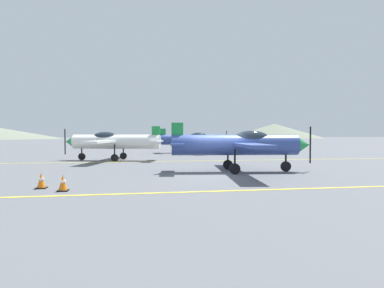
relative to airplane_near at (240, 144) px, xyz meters
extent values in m
plane|color=#54565B|center=(-1.29, -0.84, -1.45)|extent=(400.00, 400.00, 0.00)
cube|color=yellow|center=(-1.29, -5.50, -1.45)|extent=(80.00, 0.16, 0.01)
cube|color=yellow|center=(-1.29, 7.12, -1.45)|extent=(80.00, 0.16, 0.01)
cylinder|color=#33478C|center=(-0.29, 0.03, -0.04)|extent=(6.71, 1.82, 1.07)
cone|color=#1E8C3F|center=(3.34, -0.38, -0.04)|extent=(0.78, 0.98, 0.91)
cube|color=black|center=(3.73, -0.43, -0.04)|extent=(0.05, 0.12, 1.95)
ellipsoid|color=#1E2833|center=(0.58, -0.07, 0.28)|extent=(2.04, 1.09, 0.88)
cube|color=#33478C|center=(0.10, -0.01, 0.01)|extent=(2.04, 8.64, 0.16)
cube|color=#33478C|center=(-3.29, 0.37, 0.01)|extent=(0.96, 2.60, 0.10)
cube|color=#1E8C3F|center=(-3.29, 0.37, 0.54)|extent=(0.62, 0.19, 1.17)
cylinder|color=black|center=(2.42, -0.28, -0.69)|extent=(0.10, 0.10, 0.98)
cylinder|color=black|center=(2.42, -0.28, -1.18)|extent=(0.56, 0.18, 0.55)
cylinder|color=black|center=(-0.60, -1.01, -0.69)|extent=(0.10, 0.10, 0.98)
cylinder|color=black|center=(-0.60, -1.01, -1.18)|extent=(0.56, 0.18, 0.55)
cylinder|color=black|center=(-0.36, 1.12, -0.69)|extent=(0.10, 0.10, 0.98)
cylinder|color=black|center=(-0.36, 1.12, -1.18)|extent=(0.56, 0.18, 0.55)
cylinder|color=white|center=(-6.95, 8.65, -0.04)|extent=(6.69, 2.64, 1.07)
cone|color=#1E8C3F|center=(-10.50, 9.53, -0.04)|extent=(0.88, 1.05, 0.91)
cube|color=black|center=(-10.88, 9.63, -0.04)|extent=(0.07, 0.12, 1.95)
ellipsoid|color=#1E2833|center=(-7.80, 8.86, 0.28)|extent=(2.10, 1.32, 0.88)
cube|color=white|center=(-7.33, 8.75, 0.01)|extent=(3.11, 8.58, 0.16)
cube|color=white|center=(-4.02, 7.92, 0.01)|extent=(1.27, 2.62, 0.10)
cube|color=#1E8C3F|center=(-4.02, 7.92, 0.54)|extent=(0.62, 0.26, 1.17)
cylinder|color=black|center=(-9.60, 9.31, -0.69)|extent=(0.10, 0.10, 0.98)
cylinder|color=black|center=(-9.60, 9.31, -1.18)|extent=(0.56, 0.24, 0.55)
cylinder|color=black|center=(-6.50, 9.65, -0.69)|extent=(0.10, 0.10, 0.98)
cylinder|color=black|center=(-6.50, 9.65, -1.18)|extent=(0.56, 0.24, 0.55)
cylinder|color=black|center=(-7.02, 7.56, -0.69)|extent=(0.10, 0.10, 0.98)
cylinder|color=black|center=(-7.02, 7.56, -1.18)|extent=(0.56, 0.24, 0.55)
cylinder|color=#33478C|center=(0.20, 17.83, -0.04)|extent=(6.68, 1.49, 1.07)
cone|color=#1E8C3F|center=(3.85, 18.06, -0.04)|extent=(0.74, 0.95, 0.91)
cube|color=black|center=(4.24, 18.08, -0.04)|extent=(0.05, 0.12, 1.95)
ellipsoid|color=#1E2833|center=(1.08, 17.88, 0.28)|extent=(2.00, 1.00, 0.88)
cube|color=#33478C|center=(0.59, 17.85, 0.01)|extent=(1.61, 8.63, 0.16)
cube|color=#33478C|center=(-2.81, 17.64, 0.01)|extent=(0.84, 2.57, 0.10)
cube|color=#1E8C3F|center=(-2.81, 17.64, 0.54)|extent=(0.62, 0.16, 1.17)
cylinder|color=black|center=(2.93, 18.00, -0.69)|extent=(0.10, 0.10, 0.98)
cylinder|color=black|center=(2.93, 18.00, -1.18)|extent=(0.55, 0.15, 0.55)
cylinder|color=black|center=(0.07, 16.75, -0.69)|extent=(0.10, 0.10, 0.98)
cylinder|color=black|center=(0.07, 16.75, -1.18)|extent=(0.55, 0.15, 0.55)
cylinder|color=black|center=(-0.06, 18.89, -0.69)|extent=(0.10, 0.10, 0.98)
cylinder|color=black|center=(-0.06, 18.89, -1.18)|extent=(0.55, 0.15, 0.55)
cube|color=#3372BF|center=(8.19, 17.99, -0.76)|extent=(4.64, 3.65, 0.75)
cube|color=black|center=(8.06, 18.07, -0.11)|extent=(2.87, 2.55, 0.55)
cylinder|color=black|center=(9.00, 16.52, -1.13)|extent=(0.67, 0.50, 0.64)
cylinder|color=black|center=(9.86, 18.10, -1.13)|extent=(0.67, 0.50, 0.64)
cylinder|color=black|center=(6.51, 17.89, -1.13)|extent=(0.67, 0.50, 0.64)
cylinder|color=black|center=(7.38, 19.47, -1.13)|extent=(0.67, 0.50, 0.64)
cube|color=black|center=(-8.78, -3.87, -1.43)|extent=(0.36, 0.36, 0.04)
cone|color=orange|center=(-8.78, -3.87, -1.14)|extent=(0.29, 0.29, 0.55)
cylinder|color=white|center=(-8.78, -3.87, -1.11)|extent=(0.20, 0.20, 0.08)
cube|color=black|center=(-7.87, -4.58, -1.43)|extent=(0.36, 0.36, 0.04)
cone|color=orange|center=(-7.87, -4.58, -1.14)|extent=(0.29, 0.29, 0.55)
cylinder|color=white|center=(-7.87, -4.58, -1.11)|extent=(0.20, 0.20, 0.08)
cone|color=slate|center=(67.71, 150.60, 2.43)|extent=(52.07, 52.07, 7.77)
camera|label=1|loc=(-5.23, -16.27, 0.52)|focal=30.11mm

